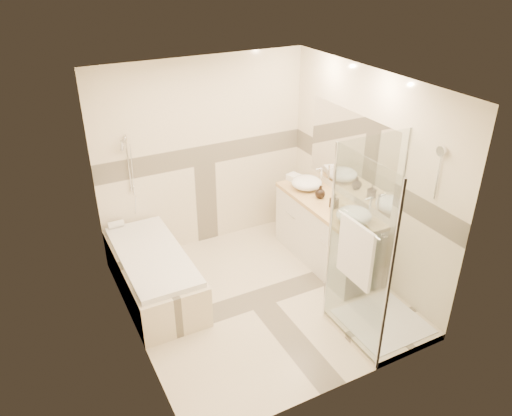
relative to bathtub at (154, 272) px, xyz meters
name	(u,v)px	position (x,y,z in m)	size (l,w,h in m)	color
room	(263,201)	(1.08, -0.64, 0.95)	(2.82, 3.02, 2.52)	beige
bathtub	(154,272)	(0.00, 0.00, 0.00)	(0.75, 1.70, 0.56)	beige
vanity	(326,232)	(2.15, -0.35, 0.12)	(0.58, 1.62, 0.85)	silver
shower_enclosure	(374,288)	(1.86, -1.62, 0.20)	(0.96, 0.93, 2.04)	beige
vessel_sink_near	(307,183)	(2.13, 0.12, 0.62)	(0.40, 0.40, 0.16)	white
vessel_sink_far	(354,215)	(2.13, -0.87, 0.62)	(0.41, 0.41, 0.16)	white
faucet_near	(321,175)	(2.35, 0.12, 0.69)	(0.10, 0.03, 0.25)	silver
faucet_far	(370,206)	(2.35, -0.87, 0.70)	(0.11, 0.03, 0.27)	silver
amenity_bottle_a	(334,201)	(2.13, -0.49, 0.63)	(0.08, 0.08, 0.18)	black
amenity_bottle_b	(320,192)	(2.13, -0.19, 0.62)	(0.13, 0.13, 0.16)	black
folded_towels	(296,178)	(2.13, 0.37, 0.58)	(0.15, 0.25, 0.08)	white
rolled_towel	(116,224)	(-0.21, 0.76, 0.30)	(0.09, 0.09, 0.19)	white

